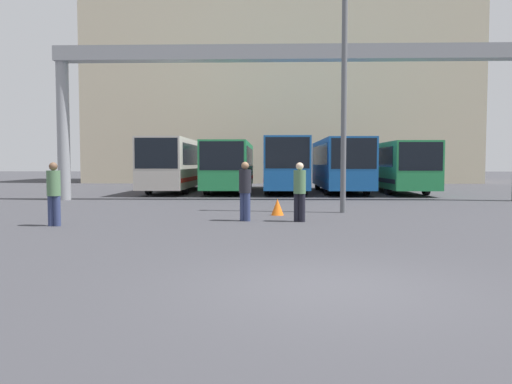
% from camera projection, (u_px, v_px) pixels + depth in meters
% --- Properties ---
extents(ground_plane, '(200.00, 200.00, 0.00)m').
position_uv_depth(ground_plane, '(331.00, 288.00, 7.26)').
color(ground_plane, '#38383D').
extents(building_backdrop, '(35.57, 12.00, 16.98)m').
position_uv_depth(building_backdrop, '(279.00, 96.00, 49.35)').
color(building_backdrop, beige).
rests_on(building_backdrop, ground).
extents(overhead_gantry, '(22.62, 0.80, 7.41)m').
position_uv_depth(overhead_gantry, '(289.00, 75.00, 23.86)').
color(overhead_gantry, gray).
rests_on(overhead_gantry, ground).
extents(bus_slot_0, '(2.50, 12.22, 3.24)m').
position_uv_depth(bus_slot_0, '(178.00, 162.00, 32.17)').
color(bus_slot_0, beige).
rests_on(bus_slot_0, ground).
extents(bus_slot_1, '(2.56, 10.65, 3.05)m').
position_uv_depth(bus_slot_1, '(230.00, 164.00, 31.29)').
color(bus_slot_1, '#268C4C').
rests_on(bus_slot_1, ground).
extents(bus_slot_2, '(2.53, 12.03, 3.26)m').
position_uv_depth(bus_slot_2, '(284.00, 162.00, 31.87)').
color(bus_slot_2, '#1959A5').
rests_on(bus_slot_2, ground).
extents(bus_slot_3, '(2.59, 10.31, 3.21)m').
position_uv_depth(bus_slot_3, '(340.00, 162.00, 30.92)').
color(bus_slot_3, '#1959A5').
rests_on(bus_slot_3, ground).
extents(bus_slot_4, '(2.49, 11.31, 3.00)m').
position_uv_depth(bus_slot_4, '(394.00, 164.00, 31.32)').
color(bus_slot_4, '#268C4C').
rests_on(bus_slot_4, ground).
extents(pedestrian_far_center, '(0.38, 0.38, 1.84)m').
position_uv_depth(pedestrian_far_center, '(54.00, 192.00, 14.31)').
color(pedestrian_far_center, navy).
rests_on(pedestrian_far_center, ground).
extents(pedestrian_mid_right, '(0.38, 0.38, 1.83)m').
position_uv_depth(pedestrian_mid_right, '(300.00, 190.00, 15.38)').
color(pedestrian_mid_right, black).
rests_on(pedestrian_mid_right, ground).
extents(pedestrian_mid_left, '(0.38, 0.38, 1.85)m').
position_uv_depth(pedestrian_mid_left, '(245.00, 190.00, 15.58)').
color(pedestrian_mid_left, navy).
rests_on(pedestrian_mid_left, ground).
extents(traffic_cone, '(0.44, 0.44, 0.57)m').
position_uv_depth(traffic_cone, '(277.00, 207.00, 17.33)').
color(traffic_cone, orange).
rests_on(traffic_cone, ground).
extents(lamp_post, '(0.36, 0.36, 8.99)m').
position_uv_depth(lamp_post, '(344.00, 78.00, 17.96)').
color(lamp_post, '#595B60').
rests_on(lamp_post, ground).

